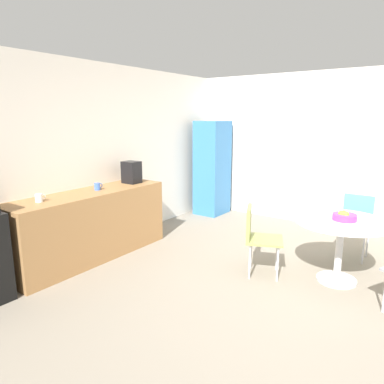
{
  "coord_description": "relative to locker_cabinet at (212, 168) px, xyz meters",
  "views": [
    {
      "loc": [
        -3.16,
        -1.05,
        1.86
      ],
      "look_at": [
        0.3,
        1.42,
        0.95
      ],
      "focal_mm": 33.03,
      "sensor_mm": 36.0,
      "label": 1
    }
  ],
  "objects": [
    {
      "name": "wall_side_right",
      "position": [
        0.45,
        -2.55,
        0.41
      ],
      "size": [
        0.1,
        6.0,
        2.6
      ],
      "primitive_type": "cube",
      "color": "silver",
      "rests_on": "ground_plane"
    },
    {
      "name": "ground_plane",
      "position": [
        -2.55,
        -2.55,
        -0.89
      ],
      "size": [
        6.0,
        6.0,
        0.0
      ],
      "primitive_type": "plane",
      "color": "gray"
    },
    {
      "name": "fruit_bowl",
      "position": [
        -1.66,
        -2.79,
        -0.11
      ],
      "size": [
        0.26,
        0.26,
        0.11
      ],
      "color": "#D8338C",
      "rests_on": "round_table"
    },
    {
      "name": "coffee_maker",
      "position": [
        -2.06,
        0.1,
        0.17
      ],
      "size": [
        0.2,
        0.24,
        0.32
      ],
      "primitive_type": "cube",
      "color": "black",
      "rests_on": "counter_block"
    },
    {
      "name": "mug_white",
      "position": [
        -3.53,
        0.11,
        0.06
      ],
      "size": [
        0.13,
        0.08,
        0.09
      ],
      "color": "white",
      "rests_on": "counter_block"
    },
    {
      "name": "chair_olive",
      "position": [
        -2.04,
        -1.91,
        -0.37
      ],
      "size": [
        0.55,
        0.55,
        0.83
      ],
      "color": "silver",
      "rests_on": "ground_plane"
    },
    {
      "name": "locker_cabinet",
      "position": [
        0.0,
        0.0,
        0.0
      ],
      "size": [
        0.6,
        0.5,
        1.78
      ],
      "primitive_type": "cube",
      "color": "#3372B2",
      "rests_on": "ground_plane"
    },
    {
      "name": "wall_back",
      "position": [
        -2.55,
        0.45,
        0.41
      ],
      "size": [
        6.0,
        0.1,
        2.6
      ],
      "primitive_type": "cube",
      "color": "silver",
      "rests_on": "ground_plane"
    },
    {
      "name": "counter_block",
      "position": [
        -2.84,
        0.1,
        -0.44
      ],
      "size": [
        2.22,
        0.6,
        0.9
      ],
      "primitive_type": "cube",
      "color": "#9E7042",
      "rests_on": "ground_plane"
    },
    {
      "name": "chair_teal",
      "position": [
        -0.73,
        -2.75,
        -0.37
      ],
      "size": [
        0.43,
        0.43,
        0.83
      ],
      "color": "silver",
      "rests_on": "ground_plane"
    },
    {
      "name": "round_table",
      "position": [
        -1.66,
        -2.76,
        -0.31
      ],
      "size": [
        1.02,
        1.02,
        0.73
      ],
      "color": "silver",
      "rests_on": "ground_plane"
    },
    {
      "name": "mug_green",
      "position": [
        -2.69,
        0.1,
        0.06
      ],
      "size": [
        0.13,
        0.08,
        0.09
      ],
      "color": "#3F66BF",
      "rests_on": "counter_block"
    }
  ]
}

